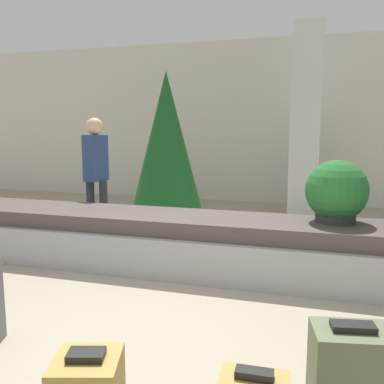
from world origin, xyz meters
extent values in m
plane|color=#9E937F|center=(0.00, 0.00, 0.00)|extent=(18.00, 18.00, 0.00)
cube|color=beige|center=(0.00, 6.16, 1.60)|extent=(18.00, 0.06, 3.20)
cube|color=#9E9EA3|center=(0.00, 1.77, 0.21)|extent=(6.53, 0.95, 0.41)
cube|color=#4C423D|center=(0.00, 1.77, 0.49)|extent=(6.27, 0.79, 0.16)
cube|color=silver|center=(0.99, 5.09, 1.60)|extent=(0.48, 0.48, 3.20)
cube|color=black|center=(1.44, -0.48, 0.59)|extent=(0.21, 0.12, 0.03)
cube|color=black|center=(0.40, -1.03, 0.58)|extent=(0.17, 0.13, 0.03)
cube|color=black|center=(1.07, -0.97, 0.58)|extent=(0.14, 0.07, 0.03)
cylinder|color=#2D2D2D|center=(1.43, 1.88, 0.65)|extent=(0.38, 0.38, 0.15)
sphere|color=#236B2D|center=(1.43, 1.88, 0.88)|extent=(0.60, 0.60, 0.60)
cylinder|color=#282833|center=(-1.73, 2.68, 0.39)|extent=(0.11, 0.11, 0.78)
cylinder|color=#282833|center=(-1.53, 2.68, 0.39)|extent=(0.11, 0.11, 0.78)
cube|color=navy|center=(-1.63, 2.68, 1.08)|extent=(0.24, 0.35, 0.62)
sphere|color=beige|center=(-1.63, 2.68, 1.51)|extent=(0.23, 0.23, 0.23)
cylinder|color=#4C331E|center=(-1.15, 4.14, 0.09)|extent=(0.16, 0.16, 0.18)
cone|color=#195623|center=(-1.15, 4.14, 1.29)|extent=(1.15, 1.15, 2.21)
camera|label=1|loc=(1.27, -2.44, 1.48)|focal=40.00mm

